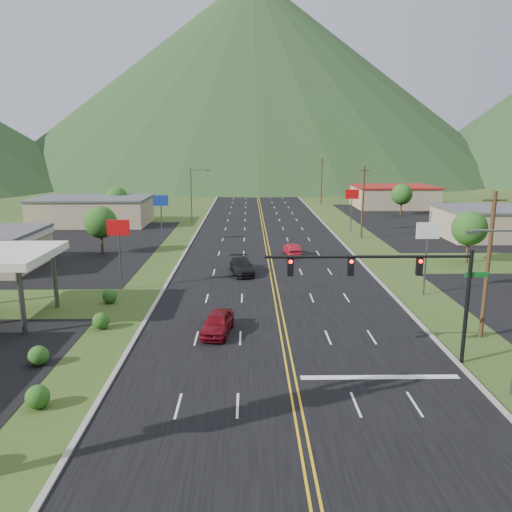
{
  "coord_description": "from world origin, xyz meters",
  "views": [
    {
      "loc": [
        -2.43,
        -13.93,
        12.93
      ],
      "look_at": [
        -1.84,
        23.63,
        4.5
      ],
      "focal_mm": 35.0,
      "sensor_mm": 36.0,
      "label": 1
    }
  ],
  "objects_px": {
    "traffic_signal": "(401,278)",
    "streetlight_west": "(193,192)",
    "car_red_near": "(218,323)",
    "car_red_far": "(292,250)",
    "car_dark_mid": "(242,267)"
  },
  "relations": [
    {
      "from": "streetlight_west",
      "to": "car_dark_mid",
      "type": "bearing_deg",
      "value": -76.1
    },
    {
      "from": "car_dark_mid",
      "to": "traffic_signal",
      "type": "bearing_deg",
      "value": -73.88
    },
    {
      "from": "traffic_signal",
      "to": "streetlight_west",
      "type": "distance_m",
      "value": 58.88
    },
    {
      "from": "car_red_near",
      "to": "car_red_far",
      "type": "bearing_deg",
      "value": 82.17
    },
    {
      "from": "traffic_signal",
      "to": "car_red_far",
      "type": "distance_m",
      "value": 30.59
    },
    {
      "from": "car_red_near",
      "to": "streetlight_west",
      "type": "bearing_deg",
      "value": 106.35
    },
    {
      "from": "traffic_signal",
      "to": "car_dark_mid",
      "type": "distance_m",
      "value": 23.88
    },
    {
      "from": "traffic_signal",
      "to": "car_dark_mid",
      "type": "relative_size",
      "value": 2.5
    },
    {
      "from": "streetlight_west",
      "to": "car_red_far",
      "type": "relative_size",
      "value": 2.16
    },
    {
      "from": "traffic_signal",
      "to": "car_red_near",
      "type": "relative_size",
      "value": 2.9
    },
    {
      "from": "streetlight_west",
      "to": "car_red_near",
      "type": "distance_m",
      "value": 51.81
    },
    {
      "from": "traffic_signal",
      "to": "car_red_far",
      "type": "relative_size",
      "value": 3.14
    },
    {
      "from": "traffic_signal",
      "to": "streetlight_west",
      "type": "xyz_separation_m",
      "value": [
        -18.16,
        56.0,
        -0.15
      ]
    },
    {
      "from": "car_red_near",
      "to": "car_dark_mid",
      "type": "bearing_deg",
      "value": 93.33
    },
    {
      "from": "streetlight_west",
      "to": "car_red_near",
      "type": "height_order",
      "value": "streetlight_west"
    }
  ]
}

